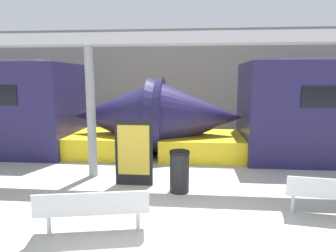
% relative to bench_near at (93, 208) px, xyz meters
% --- Properties ---
extents(ground_plane, '(60.00, 60.00, 0.00)m').
position_rel_bench_near_xyz_m(ground_plane, '(1.40, -0.17, -0.49)').
color(ground_plane, '#B2AFA8').
extents(station_wall, '(56.00, 0.20, 5.00)m').
position_rel_bench_near_xyz_m(station_wall, '(1.40, 10.68, 2.01)').
color(station_wall, gray).
rests_on(station_wall, ground_plane).
extents(bench_near, '(1.90, 0.79, 0.80)m').
position_rel_bench_near_xyz_m(bench_near, '(0.00, 0.00, 0.00)').
color(bench_near, silver).
rests_on(bench_near, ground_plane).
extents(bench_far, '(1.73, 0.66, 0.80)m').
position_rel_bench_near_xyz_m(bench_far, '(4.24, 1.04, -0.00)').
color(bench_far, silver).
rests_on(bench_far, ground_plane).
extents(trash_bin, '(0.47, 0.47, 0.97)m').
position_rel_bench_near_xyz_m(trash_bin, '(1.32, 2.09, -0.01)').
color(trash_bin, black).
rests_on(trash_bin, ground_plane).
extents(poster_board, '(0.91, 0.07, 1.61)m').
position_rel_bench_near_xyz_m(poster_board, '(0.19, 2.43, 0.32)').
color(poster_board, black).
rests_on(poster_board, ground_plane).
extents(support_column_near, '(0.23, 0.23, 3.42)m').
position_rel_bench_near_xyz_m(support_column_near, '(-1.05, 3.03, 1.22)').
color(support_column_near, gray).
rests_on(support_column_near, ground_plane).
extents(canopy_beam, '(28.00, 0.60, 0.28)m').
position_rel_bench_near_xyz_m(canopy_beam, '(-1.05, 3.03, 3.06)').
color(canopy_beam, '#B7B7BC').
rests_on(canopy_beam, support_column_near).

